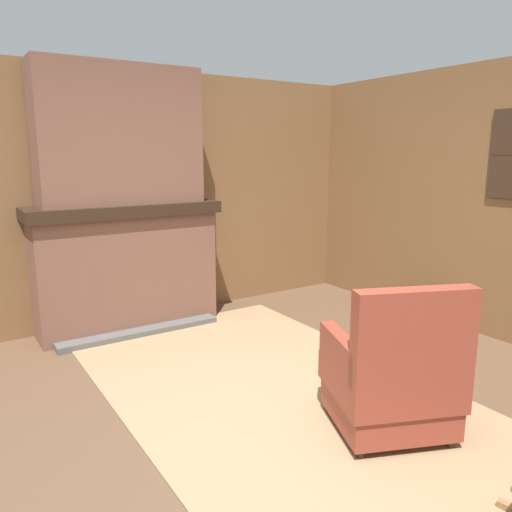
# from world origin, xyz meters

# --- Properties ---
(ground_plane) EXTENTS (14.00, 14.00, 0.00)m
(ground_plane) POSITION_xyz_m (0.00, 0.00, 0.00)
(ground_plane) COLOR brown
(wood_panel_wall_left) EXTENTS (0.06, 6.05, 2.49)m
(wood_panel_wall_left) POSITION_xyz_m (-2.75, 0.00, 1.24)
(wood_panel_wall_left) COLOR brown
(wood_panel_wall_left) RESTS_ON ground
(fireplace_hearth) EXTENTS (0.66, 1.80, 1.21)m
(fireplace_hearth) POSITION_xyz_m (-2.49, 0.00, 0.60)
(fireplace_hearth) COLOR brown
(fireplace_hearth) RESTS_ON ground
(chimney_breast) EXTENTS (0.39, 1.49, 1.25)m
(chimney_breast) POSITION_xyz_m (-2.50, 0.00, 1.84)
(chimney_breast) COLOR brown
(chimney_breast) RESTS_ON fireplace_hearth
(area_rug) EXTENTS (4.02, 2.11, 0.01)m
(area_rug) POSITION_xyz_m (-0.35, 0.41, 0.01)
(area_rug) COLOR #997A56
(area_rug) RESTS_ON ground
(armchair) EXTENTS (0.87, 0.89, 0.98)m
(armchair) POSITION_xyz_m (0.24, 0.69, 0.35)
(armchair) COLOR brown
(armchair) RESTS_ON ground
(firewood_stack) EXTENTS (0.45, 0.43, 0.23)m
(firewood_stack) POSITION_xyz_m (-1.03, 2.30, 0.12)
(firewood_stack) COLOR brown
(firewood_stack) RESTS_ON ground
(oil_lamp_vase) EXTENTS (0.11, 0.11, 0.29)m
(oil_lamp_vase) POSITION_xyz_m (-2.55, -0.40, 1.32)
(oil_lamp_vase) COLOR #99B29E
(oil_lamp_vase) RESTS_ON fireplace_hearth
(storage_case) EXTENTS (0.17, 0.20, 0.12)m
(storage_case) POSITION_xyz_m (-2.55, 0.42, 1.27)
(storage_case) COLOR black
(storage_case) RESTS_ON fireplace_hearth
(decorative_plate_on_mantel) EXTENTS (0.07, 0.26, 0.26)m
(decorative_plate_on_mantel) POSITION_xyz_m (-2.57, -0.07, 1.34)
(decorative_plate_on_mantel) COLOR red
(decorative_plate_on_mantel) RESTS_ON fireplace_hearth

